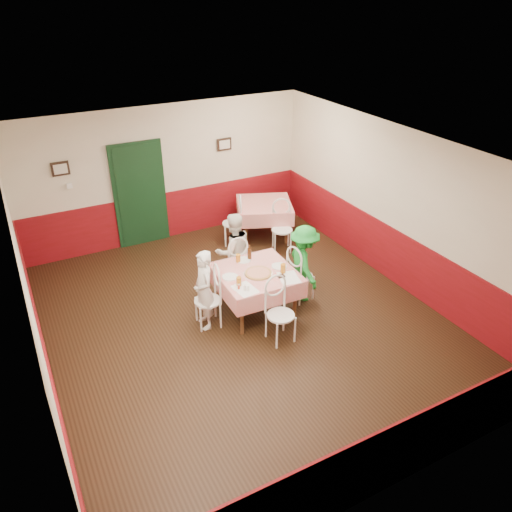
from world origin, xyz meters
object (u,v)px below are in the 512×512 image
chair_far (235,265)px  glass_c (238,258)px  chair_near (281,315)px  chair_second_b (282,230)px  second_table (264,220)px  main_table (256,292)px  chair_left (208,301)px  diner_right (304,264)px  pizza (258,273)px  glass_a (239,281)px  glass_b (283,268)px  chair_right (301,276)px  wallet (281,276)px  beer_bottle (249,253)px  diner_left (204,290)px  chair_second_a (233,223)px  diner_far (234,251)px

chair_far → glass_c: same height
chair_near → chair_second_b: same height
second_table → glass_c: size_ratio=7.99×
main_table → second_table: 2.83m
chair_left → diner_right: bearing=97.0°
glass_c → pizza: bearing=-76.6°
glass_a → glass_b: (0.79, 0.01, 0.00)m
chair_second_b → chair_left: bearing=-122.3°
chair_right → wallet: 0.72m
beer_bottle → diner_left: (-0.99, -0.39, -0.22)m
chair_far → diner_right: size_ratio=0.66×
second_table → chair_second_b: (0.00, -0.75, 0.08)m
main_table → pizza: pizza is taller
chair_second_b → diner_right: bearing=-86.2°
second_table → pizza: (-1.47, -2.48, 0.40)m
second_table → chair_second_a: size_ratio=1.24×
pizza → wallet: pizza is taller
pizza → chair_second_a: bearing=73.8°
wallet → glass_a: bearing=175.3°
pizza → diner_far: (0.02, 0.97, -0.07)m
chair_second_a → glass_b: 2.69m
second_table → chair_far: chair_far is taller
chair_right → glass_c: same height
chair_far → chair_near: same height
chair_near → wallet: 0.69m
chair_second_b → chair_second_a: bearing=157.6°
chair_far → chair_second_b: (1.45, 0.81, 0.00)m
chair_second_a → diner_far: size_ratio=0.64×
second_table → chair_second_b: size_ratio=1.24×
main_table → beer_bottle: 0.66m
chair_near → beer_bottle: beer_bottle is taller
glass_a → glass_b: 0.79m
beer_bottle → diner_left: diner_left is taller
chair_right → chair_second_a: (-0.13, 2.44, 0.00)m
chair_left → chair_far: bearing=142.0°
chair_right → beer_bottle: (-0.75, 0.44, 0.43)m
chair_near → glass_b: 0.84m
second_table → diner_left: size_ratio=0.84×
diner_left → chair_second_a: bearing=149.3°
chair_far → chair_second_b: 1.66m
chair_second_a → diner_right: 2.46m
chair_second_a → beer_bottle: (-0.63, -2.00, 0.43)m
wallet → chair_second_b: bearing=60.7°
chair_right → beer_bottle: bearing=48.0°
main_table → diner_far: 0.96m
glass_b → wallet: (-0.09, -0.09, -0.07)m
chair_far → glass_b: size_ratio=5.86×
chair_second_a → chair_second_b: (0.75, -0.75, 0.00)m
chair_far → glass_a: bearing=72.2°
chair_left → chair_right: bearing=97.0°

